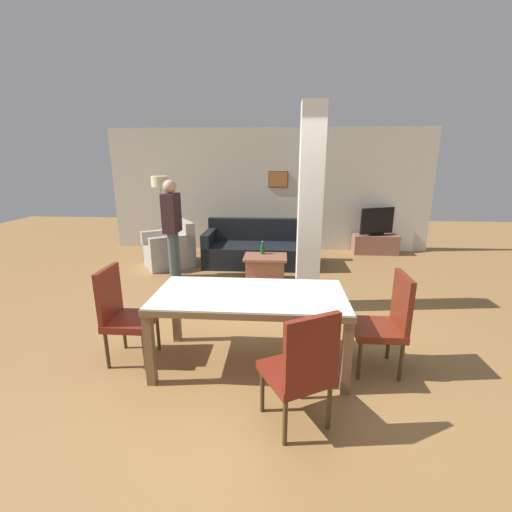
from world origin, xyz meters
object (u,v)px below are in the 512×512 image
Objects in this scene: dining_chair_head_right at (387,320)px; bottle at (262,249)px; dining_table at (250,307)px; sofa at (260,250)px; coffee_table at (265,268)px; dining_chair_near_right at (302,367)px; dining_chair_head_left at (123,311)px; standing_person at (172,223)px; tv_screen at (377,222)px; tv_stand at (375,244)px; armchair at (171,250)px; floor_lamp at (161,189)px.

bottle is (-1.33, 2.61, 0.01)m from dining_chair_head_right.
sofa is at bearing 91.83° from dining_table.
sofa is 9.75× the size of bottle.
dining_chair_near_right is at bearing -82.78° from coffee_table.
dining_chair_head_left is 0.58× the size of standing_person.
dining_chair_head_right is (0.86, 0.84, 0.00)m from dining_chair_near_right.
standing_person is (-1.56, 2.55, 0.37)m from dining_table.
tv_screen is at bearing 38.07° from bottle.
tv_screen is 4.40m from standing_person.
coffee_table is 0.42× the size of standing_person.
dining_table is at bearing -117.98° from tv_stand.
tv_stand is (3.68, 4.49, -0.32)m from dining_chair_head_left.
bottle is (-0.06, 0.14, 0.31)m from coffee_table.
sofa is 1.77m from armchair.
standing_person is at bearing 48.38° from dining_chair_head_right.
armchair is at bearing 6.27° from sofa.
dining_table is 0.96m from dining_chair_near_right.
standing_person is at bearing 33.15° from sofa.
dining_chair_head_right is at bearing -103.43° from tv_stand.
dining_chair_head_right is 2.79m from coffee_table.
sofa is 3.01× the size of coffee_table.
floor_lamp reaches higher than dining_chair_near_right.
standing_person is (-2.87, 2.55, 0.45)m from dining_chair_head_right.
dining_chair_head_left is 5.81m from tv_screen.
tv_stand is 0.57× the size of standing_person.
dining_chair_head_left is at bearing 90.00° from dining_chair_head_right.
dining_chair_near_right is 5.74m from floor_lamp.
sofa is 2.52m from floor_lamp.
dining_chair_head_right is 1.02× the size of tv_stand.
armchair is at bearing -7.09° from tv_screen.
standing_person reaches higher than dining_chair_near_right.
standing_person is at bearing 121.39° from dining_table.
standing_person is (0.31, -0.75, 0.68)m from armchair.
dining_chair_head_left is at bearing -76.70° from floor_lamp.
dining_chair_head_right is 0.58× the size of floor_lamp.
standing_person reaches higher than tv_stand.
floor_lamp is at bearing 144.26° from coffee_table.
sofa is 1.28× the size of floor_lamp.
tv_stand is at bearing 62.02° from dining_table.
dining_table is at bearing 34.31° from standing_person.
sofa reaches higher than armchair.
armchair is 4.44m from tv_screen.
dining_table reaches higher than bottle.
tv_stand is 0.57× the size of floor_lamp.
armchair is 0.69× the size of floor_lamp.
dining_chair_head_left is at bearing 125.85° from dining_chair_near_right.
dining_table is 1.92× the size of tv_stand.
floor_lamp is (-0.98, 4.13, 0.90)m from dining_chair_head_left.
coffee_table is 0.74× the size of tv_stand.
dining_chair_near_right is 4.37m from sofa.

